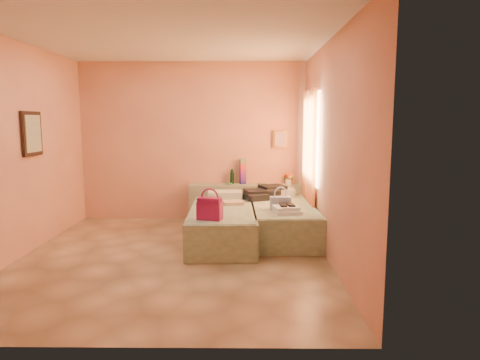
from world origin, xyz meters
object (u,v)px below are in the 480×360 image
object	(u,v)px
water_bottle	(232,177)
magenta_handbag	(210,208)
headboard_ledge	(247,202)
bed_right	(282,220)
green_book	(262,184)
blue_handbag	(280,203)
bed_left	(223,225)
flower_vase	(288,177)
towel_stack	(288,210)

from	to	relation	value
water_bottle	magenta_handbag	size ratio (longest dim) A/B	0.80
headboard_ledge	bed_right	distance (m)	1.18
headboard_ledge	magenta_handbag	bearing A→B (deg)	-103.73
headboard_ledge	green_book	world-z (taller)	green_book
water_bottle	blue_handbag	distance (m)	1.66
bed_left	water_bottle	bearing A→B (deg)	84.25
flower_vase	bed_left	bearing A→B (deg)	-128.29
green_book	towel_stack	world-z (taller)	green_book
bed_right	water_bottle	world-z (taller)	water_bottle
bed_left	bed_right	distance (m)	0.95
magenta_handbag	headboard_ledge	bearing A→B (deg)	89.12
bed_left	bed_right	size ratio (longest dim) A/B	1.00
green_book	towel_stack	bearing A→B (deg)	-79.53
headboard_ledge	bed_left	xyz separation A→B (m)	(-0.38, -1.35, -0.08)
headboard_ledge	towel_stack	world-z (taller)	headboard_ledge
water_bottle	towel_stack	world-z (taller)	water_bottle
green_book	blue_handbag	distance (m)	1.36
bed_right	green_book	distance (m)	1.09
bed_left	bed_right	xyz separation A→B (m)	(0.90, 0.30, 0.00)
green_book	magenta_handbag	distance (m)	2.13
green_book	magenta_handbag	world-z (taller)	magenta_handbag
headboard_ledge	magenta_handbag	size ratio (longest dim) A/B	6.55
bed_right	headboard_ledge	bearing A→B (deg)	114.88
flower_vase	towel_stack	size ratio (longest dim) A/B	0.69
flower_vase	magenta_handbag	bearing A→B (deg)	-120.35
bed_right	flower_vase	distance (m)	1.23
bed_right	flower_vase	xyz separation A→B (m)	(0.21, 1.10, 0.52)
headboard_ledge	bed_right	world-z (taller)	headboard_ledge
towel_stack	headboard_ledge	bearing A→B (deg)	107.78
water_bottle	flower_vase	distance (m)	1.01
green_book	water_bottle	bearing A→B (deg)	166.39
green_book	bed_left	bearing A→B (deg)	-115.87
water_bottle	magenta_handbag	xyz separation A→B (m)	(-0.23, -2.12, -0.13)
bed_left	magenta_handbag	bearing A→B (deg)	-102.00
bed_right	flower_vase	world-z (taller)	flower_vase
headboard_ledge	green_book	bearing A→B (deg)	-16.20
water_bottle	towel_stack	size ratio (longest dim) A/B	0.72
blue_handbag	towel_stack	bearing A→B (deg)	-80.52
towel_stack	blue_handbag	bearing A→B (deg)	105.53
headboard_ledge	flower_vase	size ratio (longest dim) A/B	8.54
water_bottle	bed_right	bearing A→B (deg)	-54.19
bed_right	green_book	world-z (taller)	green_book
bed_left	towel_stack	size ratio (longest dim) A/B	5.71
headboard_ledge	flower_vase	bearing A→B (deg)	3.75
bed_right	green_book	bearing A→B (deg)	103.65
bed_right	towel_stack	world-z (taller)	towel_stack
water_bottle	blue_handbag	xyz separation A→B (m)	(0.74, -1.48, -0.18)
magenta_handbag	green_book	bearing A→B (deg)	81.89
flower_vase	magenta_handbag	size ratio (longest dim) A/B	0.77
magenta_handbag	towel_stack	size ratio (longest dim) A/B	0.89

